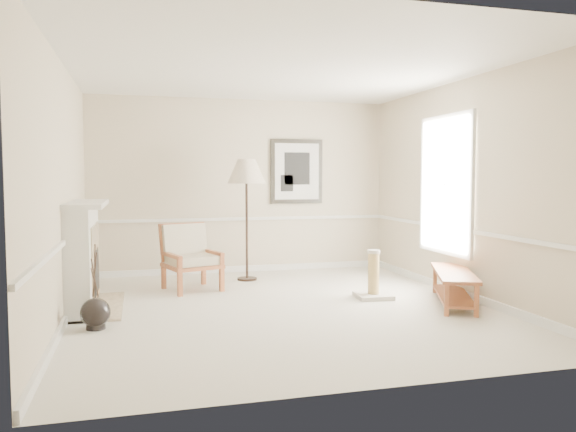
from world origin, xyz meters
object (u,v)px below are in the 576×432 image
object	(u,v)px
floor_vase	(96,314)
scratching_post	(373,283)
floor_lamp	(247,175)
bench	(454,282)
armchair	(189,254)

from	to	relation	value
floor_vase	scratching_post	distance (m)	3.52
floor_vase	scratching_post	size ratio (longest dim) A/B	1.41
floor_lamp	bench	xyz separation A→B (m)	(2.22, -2.30, -1.36)
floor_lamp	armchair	bearing A→B (deg)	-153.16
floor_vase	bench	bearing A→B (deg)	1.02
floor_vase	floor_lamp	size ratio (longest dim) A/B	0.48
floor_vase	armchair	distance (m)	2.25
floor_vase	scratching_post	xyz separation A→B (m)	(3.46, 0.66, 0.04)
armchair	bench	xyz separation A→B (m)	(3.15, -1.83, -0.23)
floor_vase	armchair	xyz separation A→B (m)	(1.15, 1.91, 0.34)
armchair	floor_lamp	xyz separation A→B (m)	(0.93, 0.47, 1.14)
armchair	floor_vase	bearing A→B (deg)	-138.65
armchair	scratching_post	distance (m)	2.64
floor_lamp	scratching_post	size ratio (longest dim) A/B	2.92
bench	floor_lamp	bearing A→B (deg)	133.96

